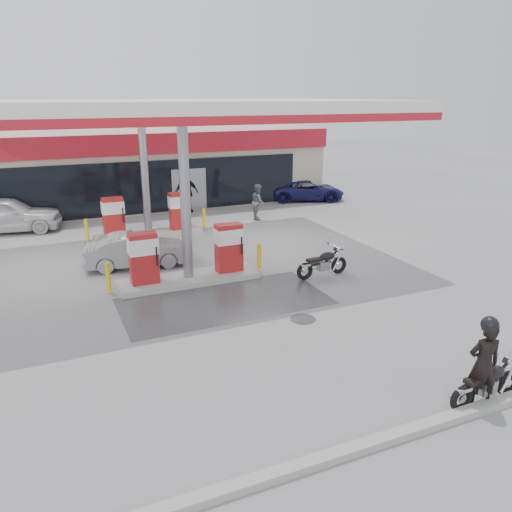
{
  "coord_description": "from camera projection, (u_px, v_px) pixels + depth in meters",
  "views": [
    {
      "loc": [
        -4.12,
        -12.72,
        5.76
      ],
      "look_at": [
        1.58,
        0.19,
        1.2
      ],
      "focal_mm": 35.0,
      "sensor_mm": 36.0,
      "label": 1
    }
  ],
  "objects": [
    {
      "name": "attendant",
      "position": [
        258.0,
        202.0,
        24.15
      ],
      "size": [
        0.89,
        1.0,
        1.69
      ],
      "primitive_type": "imported",
      "rotation": [
        0.0,
        0.0,
        1.21
      ],
      "color": "#5D5C61",
      "rests_on": "ground"
    },
    {
      "name": "biker_main",
      "position": [
        483.0,
        364.0,
        9.47
      ],
      "size": [
        0.73,
        0.58,
        1.77
      ],
      "primitive_type": "imported",
      "rotation": [
        0.0,
        0.0,
        2.87
      ],
      "color": "black",
      "rests_on": "ground"
    },
    {
      "name": "pump_island_far",
      "position": [
        148.0,
        220.0,
        21.17
      ],
      "size": [
        5.14,
        1.3,
        1.78
      ],
      "color": "#9E9E99",
      "rests_on": "ground"
    },
    {
      "name": "parked_motorcycle",
      "position": [
        323.0,
        264.0,
        16.5
      ],
      "size": [
        1.95,
        0.75,
        1.0
      ],
      "rotation": [
        0.0,
        0.0,
        0.05
      ],
      "color": "black",
      "rests_on": "ground"
    },
    {
      "name": "biker_walking",
      "position": [
        187.0,
        193.0,
        25.48
      ],
      "size": [
        1.21,
        0.55,
        2.04
      ],
      "primitive_type": "imported",
      "rotation": [
        0.0,
        0.0,
        0.04
      ],
      "color": "black",
      "rests_on": "ground"
    },
    {
      "name": "kerb",
      "position": [
        343.0,
        453.0,
        8.31
      ],
      "size": [
        28.0,
        0.25,
        0.15
      ],
      "primitive_type": "cube",
      "color": "gray",
      "rests_on": "ground"
    },
    {
      "name": "parked_car_right",
      "position": [
        307.0,
        190.0,
        28.54
      ],
      "size": [
        4.57,
        3.19,
        1.16
      ],
      "primitive_type": "imported",
      "rotation": [
        0.0,
        0.0,
        1.23
      ],
      "color": "#17164C",
      "rests_on": "ground"
    },
    {
      "name": "store_building",
      "position": [
        116.0,
        166.0,
        27.68
      ],
      "size": [
        22.0,
        8.22,
        4.0
      ],
      "color": "#BAAF9B",
      "rests_on": "ground"
    },
    {
      "name": "canopy",
      "position": [
        158.0,
        110.0,
        17.16
      ],
      "size": [
        16.0,
        10.02,
        5.51
      ],
      "color": "silver",
      "rests_on": "ground"
    },
    {
      "name": "pump_island_near",
      "position": [
        188.0,
        261.0,
        15.95
      ],
      "size": [
        5.14,
        1.3,
        1.78
      ],
      "color": "#9E9E99",
      "rests_on": "ground"
    },
    {
      "name": "drain_cover",
      "position": [
        303.0,
        319.0,
        13.45
      ],
      "size": [
        0.7,
        0.7,
        0.01
      ],
      "primitive_type": "cylinder",
      "color": "#38383A",
      "rests_on": "ground"
    },
    {
      "name": "ground",
      "position": [
        209.0,
        304.0,
        14.43
      ],
      "size": [
        90.0,
        90.0,
        0.0
      ],
      "primitive_type": "plane",
      "color": "gray",
      "rests_on": "ground"
    },
    {
      "name": "main_motorcycle",
      "position": [
        487.0,
        384.0,
        9.7
      ],
      "size": [
        1.79,
        0.69,
        0.92
      ],
      "rotation": [
        0.0,
        0.0,
        0.03
      ],
      "color": "black",
      "rests_on": "ground"
    },
    {
      "name": "hatchback_silver",
      "position": [
        137.0,
        250.0,
        17.44
      ],
      "size": [
        3.72,
        1.71,
        1.18
      ],
      "primitive_type": "imported",
      "rotation": [
        0.0,
        0.0,
        1.44
      ],
      "color": "gray",
      "rests_on": "ground"
    },
    {
      "name": "wet_patch",
      "position": [
        225.0,
        301.0,
        14.62
      ],
      "size": [
        6.0,
        3.0,
        0.0
      ],
      "primitive_type": "cube",
      "color": "#4C4C4F",
      "rests_on": "ground"
    },
    {
      "name": "sedan_white",
      "position": [
        5.0,
        215.0,
        21.8
      ],
      "size": [
        4.85,
        2.58,
        1.57
      ],
      "primitive_type": "imported",
      "rotation": [
        0.0,
        0.0,
        1.41
      ],
      "color": "silver",
      "rests_on": "ground"
    }
  ]
}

